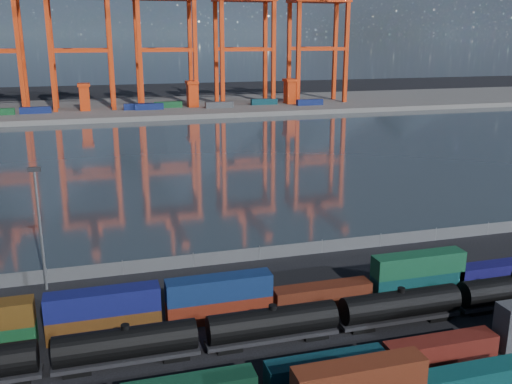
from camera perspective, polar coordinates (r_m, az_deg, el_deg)
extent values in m
plane|color=black|center=(62.34, 7.97, -16.14)|extent=(700.00, 700.00, 0.00)
plane|color=#273139|center=(158.20, -7.55, 3.48)|extent=(700.00, 700.00, 0.00)
cube|color=#514F4C|center=(261.06, -11.12, 8.26)|extent=(700.00, 70.00, 2.00)
cube|color=maroon|center=(52.72, 10.31, -17.68)|extent=(12.03, 2.45, 2.61)
cube|color=#0D4647|center=(59.45, 20.55, -17.30)|extent=(12.03, 2.45, 2.61)
cube|color=#0A2F38|center=(58.01, 7.07, -17.21)|extent=(12.13, 2.47, 2.63)
cube|color=#5C1912|center=(63.46, 17.97, -14.82)|extent=(12.13, 2.47, 2.63)
cube|color=#522E10|center=(67.47, -14.89, -12.61)|extent=(12.46, 2.53, 2.70)
cube|color=navy|center=(66.26, -15.05, -10.55)|extent=(12.46, 2.53, 2.70)
cube|color=maroon|center=(68.66, -3.67, -11.56)|extent=(12.46, 2.53, 2.70)
cube|color=navy|center=(67.48, -3.71, -9.52)|extent=(12.46, 2.53, 2.70)
cube|color=#541F10|center=(72.22, 6.63, -10.21)|extent=(12.46, 2.53, 2.70)
cube|color=#0B383B|center=(77.96, 15.81, -8.72)|extent=(12.46, 2.53, 2.70)
cube|color=#154E30|center=(76.93, 15.95, -6.88)|extent=(12.46, 2.53, 2.70)
cube|color=#121051|center=(84.45, 22.65, -7.45)|extent=(12.46, 2.53, 2.70)
cube|color=black|center=(62.62, -22.85, -16.82)|extent=(2.73, 1.97, 0.66)
cylinder|color=black|center=(60.89, -12.85, -14.49)|extent=(14.20, 3.17, 3.17)
cylinder|color=black|center=(60.04, -12.95, -13.04)|extent=(0.87, 0.87, 0.55)
cube|color=black|center=(61.77, -12.75, -15.89)|extent=(14.75, 2.18, 0.44)
cube|color=black|center=(62.06, -17.44, -16.57)|extent=(2.73, 1.97, 0.66)
cube|color=black|center=(62.31, -8.04, -15.81)|extent=(2.73, 1.97, 0.66)
cylinder|color=black|center=(63.22, 1.66, -12.87)|extent=(14.20, 3.17, 3.17)
cylinder|color=black|center=(62.41, 1.67, -11.46)|extent=(0.87, 0.87, 0.55)
cube|color=black|center=(64.07, 1.65, -14.25)|extent=(14.75, 2.18, 0.44)
cube|color=black|center=(63.16, -2.76, -15.20)|extent=(2.73, 1.97, 0.66)
cube|color=black|center=(65.77, 5.85, -13.93)|extent=(2.73, 1.97, 0.66)
cylinder|color=black|center=(69.05, 14.24, -10.80)|extent=(14.20, 3.17, 3.17)
cylinder|color=black|center=(68.31, 14.33, -9.49)|extent=(0.87, 0.87, 0.55)
cube|color=black|center=(69.83, 14.14, -12.09)|extent=(14.75, 2.18, 0.44)
cube|color=black|center=(67.88, 10.42, -13.12)|extent=(2.73, 1.97, 0.66)
cube|color=black|center=(72.45, 17.56, -11.69)|extent=(2.73, 1.97, 0.66)
cube|color=black|center=(78.27, 24.17, -9.92)|extent=(14.75, 2.18, 0.44)
cube|color=black|center=(75.54, 21.22, -10.88)|extent=(2.73, 1.97, 0.66)
cube|color=#595B5E|center=(85.46, 0.37, -6.17)|extent=(160.00, 0.06, 2.00)
cylinder|color=slate|center=(82.74, -20.18, -7.85)|extent=(0.12, 0.12, 2.20)
cylinder|color=slate|center=(82.44, -13.20, -7.36)|extent=(0.12, 0.12, 2.20)
cylinder|color=slate|center=(83.35, -6.28, -6.77)|extent=(0.12, 0.12, 2.20)
cylinder|color=slate|center=(85.42, 0.37, -6.11)|extent=(0.12, 0.12, 2.20)
cylinder|color=slate|center=(88.59, 6.62, -5.41)|extent=(0.12, 0.12, 2.20)
cylinder|color=slate|center=(92.72, 12.35, -4.71)|extent=(0.12, 0.12, 2.20)
cylinder|color=slate|center=(97.71, 17.54, -4.03)|extent=(0.12, 0.12, 2.20)
cylinder|color=slate|center=(103.43, 22.19, -3.40)|extent=(0.12, 0.12, 2.20)
cylinder|color=slate|center=(78.48, -20.73, -3.78)|extent=(0.36, 0.36, 16.00)
cube|color=black|center=(76.29, -21.32, 2.12)|extent=(1.60, 0.40, 0.60)
cube|color=red|center=(248.32, -22.58, 12.33)|extent=(1.69, 1.69, 47.65)
cube|color=red|center=(260.95, -22.29, 12.45)|extent=(1.69, 1.69, 47.65)
cube|color=red|center=(247.38, -19.83, 12.58)|extent=(1.69, 1.69, 47.65)
cube|color=red|center=(260.05, -19.67, 12.69)|extent=(1.69, 1.69, 47.65)
cube|color=red|center=(247.14, -14.31, 13.00)|extent=(1.69, 1.69, 47.65)
cube|color=red|center=(259.83, -14.42, 13.09)|extent=(1.69, 1.69, 47.65)
cube|color=red|center=(246.91, -17.12, 13.35)|extent=(23.29, 1.48, 1.48)
cube|color=red|center=(259.61, -17.09, 13.43)|extent=(23.29, 1.48, 1.48)
cube|color=red|center=(247.85, -11.54, 13.17)|extent=(1.69, 1.69, 47.65)
cube|color=red|center=(260.51, -11.78, 13.25)|extent=(1.69, 1.69, 47.65)
cube|color=red|center=(250.89, -6.09, 13.41)|extent=(1.69, 1.69, 47.65)
cube|color=red|center=(263.40, -6.59, 13.49)|extent=(1.69, 1.69, 47.65)
cube|color=red|center=(249.03, -8.82, 13.85)|extent=(23.29, 1.48, 1.48)
cube|color=red|center=(261.63, -9.20, 13.91)|extent=(23.29, 1.48, 1.48)
cube|color=red|center=(253.21, -3.41, 13.49)|extent=(1.69, 1.69, 47.65)
cube|color=red|center=(265.61, -4.03, 13.57)|extent=(1.69, 1.69, 47.65)
cube|color=red|center=(259.35, 1.76, 13.55)|extent=(1.69, 1.69, 47.65)
cube|color=red|center=(271.47, 0.92, 13.64)|extent=(1.69, 1.69, 47.65)
cube|color=red|center=(255.96, -0.79, 14.06)|extent=(23.29, 1.48, 1.48)
cube|color=red|center=(268.24, -1.53, 14.13)|extent=(23.29, 1.48, 1.48)
cube|color=red|center=(263.16, 4.26, 13.54)|extent=(1.69, 1.69, 47.65)
cube|color=red|center=(275.11, 3.32, 13.64)|extent=(1.69, 1.69, 47.65)
cube|color=red|center=(272.08, 9.00, 13.47)|extent=(1.69, 1.69, 47.65)
cube|color=red|center=(283.66, 7.89, 13.58)|extent=(1.69, 1.69, 47.65)
cube|color=red|center=(267.34, 6.69, 14.03)|extent=(23.29, 1.48, 1.48)
cube|color=red|center=(279.11, 5.66, 14.11)|extent=(23.29, 1.48, 1.48)
cube|color=red|center=(273.56, 6.30, 18.56)|extent=(26.47, 14.82, 2.33)
cube|color=navy|center=(245.70, -10.66, 8.39)|extent=(12.00, 2.44, 2.60)
cube|color=navy|center=(258.52, 5.40, 8.92)|extent=(12.00, 2.44, 2.60)
cube|color=navy|center=(246.72, -11.69, 8.36)|extent=(12.00, 2.44, 2.60)
cube|color=#3F4244|center=(248.34, -3.70, 8.69)|extent=(12.00, 2.44, 2.60)
cube|color=navy|center=(246.40, -21.18, 7.64)|extent=(12.00, 2.44, 2.60)
cube|color=#144C23|center=(251.40, -8.78, 8.63)|extent=(12.00, 2.44, 2.60)
cube|color=#0C3842|center=(259.76, 0.81, 9.02)|extent=(12.00, 2.44, 2.60)
cube|color=red|center=(249.49, -16.76, 8.96)|extent=(4.00, 6.00, 10.00)
cube|color=red|center=(248.99, -16.86, 10.22)|extent=(5.00, 7.00, 1.20)
cube|color=red|center=(253.08, -6.40, 9.60)|extent=(4.00, 6.00, 10.00)
cube|color=red|center=(252.58, -6.44, 10.84)|extent=(5.00, 7.00, 1.20)
cube|color=red|center=(264.39, 3.39, 9.91)|extent=(4.00, 6.00, 10.00)
cube|color=red|center=(263.91, 3.41, 11.10)|extent=(5.00, 7.00, 1.20)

